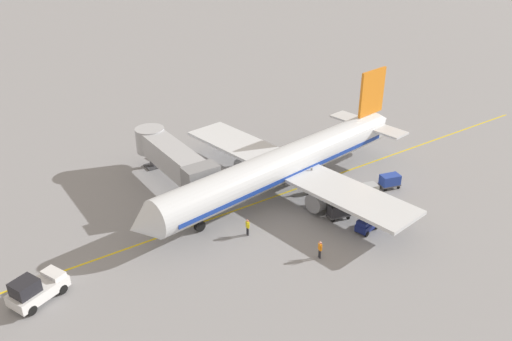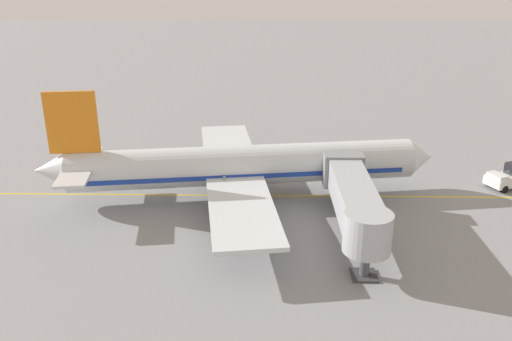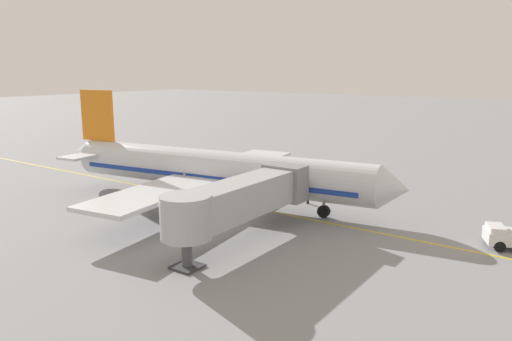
{
  "view_description": "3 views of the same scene",
  "coord_description": "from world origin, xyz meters",
  "px_view_note": "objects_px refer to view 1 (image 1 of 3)",
  "views": [
    {
      "loc": [
        -38.23,
        31.71,
        27.62
      ],
      "look_at": [
        0.39,
        5.08,
        3.6
      ],
      "focal_mm": 36.19,
      "sensor_mm": 36.0,
      "label": 1
    },
    {
      "loc": [
        45.43,
        3.56,
        20.0
      ],
      "look_at": [
        0.43,
        2.74,
        2.75
      ],
      "focal_mm": 36.15,
      "sensor_mm": 36.0,
      "label": 2
    },
    {
      "loc": [
        36.02,
        31.75,
        12.8
      ],
      "look_at": [
        -0.19,
        6.1,
        3.61
      ],
      "focal_mm": 34.3,
      "sensor_mm": 36.0,
      "label": 3
    }
  ],
  "objects_px": {
    "pushback_tractor": "(36,289)",
    "baggage_cart_front": "(339,210)",
    "ground_crew_wing_walker": "(320,249)",
    "baggage_tug_trailing": "(363,199)",
    "jet_bridge": "(173,158)",
    "baggage_cart_second_in_train": "(355,199)",
    "ground_crew_loader": "(248,226)",
    "baggage_cart_third_in_train": "(367,190)",
    "baggage_cart_tail_end": "(390,180)",
    "parked_airliner": "(285,165)",
    "baggage_tug_lead": "(367,225)"
  },
  "relations": [
    {
      "from": "parked_airliner",
      "to": "baggage_tug_lead",
      "type": "xyz_separation_m",
      "value": [
        -10.65,
        -1.72,
        -2.47
      ]
    },
    {
      "from": "baggage_tug_lead",
      "to": "baggage_cart_front",
      "type": "relative_size",
      "value": 0.91
    },
    {
      "from": "jet_bridge",
      "to": "ground_crew_wing_walker",
      "type": "bearing_deg",
      "value": -166.7
    },
    {
      "from": "baggage_cart_second_in_train",
      "to": "ground_crew_loader",
      "type": "bearing_deg",
      "value": 80.2
    },
    {
      "from": "jet_bridge",
      "to": "pushback_tractor",
      "type": "distance_m",
      "value": 20.56
    },
    {
      "from": "baggage_cart_third_in_train",
      "to": "parked_airliner",
      "type": "bearing_deg",
      "value": 45.38
    },
    {
      "from": "parked_airliner",
      "to": "pushback_tractor",
      "type": "xyz_separation_m",
      "value": [
        -2.97,
        26.6,
        -2.09
      ]
    },
    {
      "from": "baggage_tug_lead",
      "to": "baggage_cart_tail_end",
      "type": "height_order",
      "value": "baggage_tug_lead"
    },
    {
      "from": "baggage_cart_front",
      "to": "ground_crew_wing_walker",
      "type": "distance_m",
      "value": 7.01
    },
    {
      "from": "baggage_cart_third_in_train",
      "to": "ground_crew_wing_walker",
      "type": "distance_m",
      "value": 12.16
    },
    {
      "from": "pushback_tractor",
      "to": "baggage_cart_tail_end",
      "type": "xyz_separation_m",
      "value": [
        -3.07,
        -36.56,
        -0.15
      ]
    },
    {
      "from": "parked_airliner",
      "to": "baggage_tug_lead",
      "type": "height_order",
      "value": "parked_airliner"
    },
    {
      "from": "ground_crew_loader",
      "to": "parked_airliner",
      "type": "bearing_deg",
      "value": -59.05
    },
    {
      "from": "baggage_cart_tail_end",
      "to": "baggage_cart_front",
      "type": "bearing_deg",
      "value": 98.94
    },
    {
      "from": "baggage_cart_third_in_train",
      "to": "ground_crew_loader",
      "type": "height_order",
      "value": "ground_crew_loader"
    },
    {
      "from": "baggage_cart_second_in_train",
      "to": "pushback_tractor",
      "type": "bearing_deg",
      "value": 82.77
    },
    {
      "from": "baggage_cart_front",
      "to": "ground_crew_loader",
      "type": "bearing_deg",
      "value": 73.74
    },
    {
      "from": "baggage_cart_tail_end",
      "to": "parked_airliner",
      "type": "bearing_deg",
      "value": 58.76
    },
    {
      "from": "parked_airliner",
      "to": "pushback_tractor",
      "type": "distance_m",
      "value": 26.85
    },
    {
      "from": "baggage_tug_trailing",
      "to": "baggage_cart_second_in_train",
      "type": "bearing_deg",
      "value": 75.08
    },
    {
      "from": "parked_airliner",
      "to": "baggage_tug_trailing",
      "type": "height_order",
      "value": "parked_airliner"
    },
    {
      "from": "baggage_tug_trailing",
      "to": "baggage_cart_tail_end",
      "type": "relative_size",
      "value": 0.88
    },
    {
      "from": "ground_crew_loader",
      "to": "baggage_cart_second_in_train",
      "type": "bearing_deg",
      "value": -99.8
    },
    {
      "from": "baggage_tug_trailing",
      "to": "ground_crew_loader",
      "type": "xyz_separation_m",
      "value": [
        2.31,
        12.85,
        0.24
      ]
    },
    {
      "from": "parked_airliner",
      "to": "baggage_tug_trailing",
      "type": "distance_m",
      "value": 8.96
    },
    {
      "from": "pushback_tractor",
      "to": "baggage_tug_lead",
      "type": "bearing_deg",
      "value": -105.19
    },
    {
      "from": "parked_airliner",
      "to": "baggage_tug_lead",
      "type": "distance_m",
      "value": 11.07
    },
    {
      "from": "baggage_cart_second_in_train",
      "to": "baggage_cart_front",
      "type": "bearing_deg",
      "value": 102.34
    },
    {
      "from": "baggage_tug_trailing",
      "to": "baggage_cart_tail_end",
      "type": "bearing_deg",
      "value": -78.15
    },
    {
      "from": "jet_bridge",
      "to": "ground_crew_loader",
      "type": "height_order",
      "value": "jet_bridge"
    },
    {
      "from": "parked_airliner",
      "to": "baggage_tug_trailing",
      "type": "relative_size",
      "value": 14.27
    },
    {
      "from": "baggage_cart_third_in_train",
      "to": "baggage_cart_tail_end",
      "type": "xyz_separation_m",
      "value": [
        0.17,
        -3.66,
        0.0
      ]
    },
    {
      "from": "baggage_cart_second_in_train",
      "to": "ground_crew_loader",
      "type": "height_order",
      "value": "ground_crew_loader"
    },
    {
      "from": "baggage_tug_lead",
      "to": "ground_crew_loader",
      "type": "relative_size",
      "value": 1.6
    },
    {
      "from": "baggage_cart_front",
      "to": "baggage_cart_third_in_train",
      "type": "height_order",
      "value": "same"
    },
    {
      "from": "jet_bridge",
      "to": "baggage_tug_lead",
      "type": "bearing_deg",
      "value": -149.29
    },
    {
      "from": "baggage_tug_lead",
      "to": "baggage_cart_front",
      "type": "xyz_separation_m",
      "value": [
        3.22,
        0.64,
        0.24
      ]
    },
    {
      "from": "jet_bridge",
      "to": "baggage_tug_trailing",
      "type": "relative_size",
      "value": 5.63
    },
    {
      "from": "baggage_tug_lead",
      "to": "baggage_cart_front",
      "type": "bearing_deg",
      "value": 11.25
    },
    {
      "from": "pushback_tractor",
      "to": "baggage_cart_front",
      "type": "bearing_deg",
      "value": -99.17
    },
    {
      "from": "parked_airliner",
      "to": "baggage_tug_lead",
      "type": "bearing_deg",
      "value": -170.84
    },
    {
      "from": "pushback_tractor",
      "to": "ground_crew_wing_walker",
      "type": "relative_size",
      "value": 2.91
    },
    {
      "from": "baggage_cart_front",
      "to": "baggage_cart_tail_end",
      "type": "distance_m",
      "value": 8.98
    },
    {
      "from": "baggage_cart_second_in_train",
      "to": "ground_crew_loader",
      "type": "relative_size",
      "value": 1.76
    },
    {
      "from": "pushback_tractor",
      "to": "jet_bridge",
      "type": "bearing_deg",
      "value": -58.04
    },
    {
      "from": "baggage_cart_third_in_train",
      "to": "jet_bridge",
      "type": "bearing_deg",
      "value": 47.91
    },
    {
      "from": "baggage_cart_second_in_train",
      "to": "ground_crew_wing_walker",
      "type": "relative_size",
      "value": 1.76
    },
    {
      "from": "jet_bridge",
      "to": "baggage_cart_second_in_train",
      "type": "relative_size",
      "value": 4.94
    },
    {
      "from": "ground_crew_wing_walker",
      "to": "baggage_tug_trailing",
      "type": "bearing_deg",
      "value": -66.14
    },
    {
      "from": "parked_airliner",
      "to": "ground_crew_wing_walker",
      "type": "xyz_separation_m",
      "value": [
        -11.35,
        4.73,
        -2.23
      ]
    }
  ]
}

